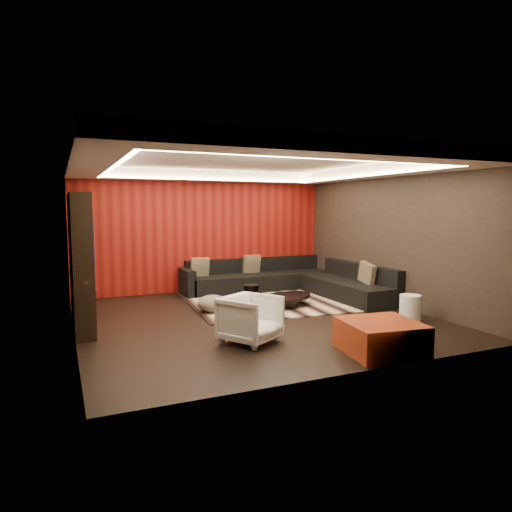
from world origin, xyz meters
name	(u,v)px	position (x,y,z in m)	size (l,w,h in m)	color
floor	(254,318)	(0.00, 0.00, -0.01)	(6.00, 6.00, 0.02)	black
ceiling	(254,159)	(0.00, 0.00, 2.81)	(6.00, 6.00, 0.02)	silver
wall_back	(204,232)	(0.00, 3.01, 1.40)	(6.00, 0.02, 2.80)	black
wall_left	(70,246)	(-3.01, 0.00, 1.40)	(0.02, 6.00, 2.80)	black
wall_right	(390,236)	(3.01, 0.00, 1.40)	(0.02, 6.00, 2.80)	black
red_feature_wall	(204,232)	(0.00, 2.97, 1.40)	(5.98, 0.05, 2.78)	#6B0C0A
soffit_back	(207,176)	(0.00, 2.70, 2.69)	(6.00, 0.60, 0.22)	silver
soffit_front	(343,147)	(0.00, -2.70, 2.69)	(6.00, 0.60, 0.22)	silver
soffit_left	(89,160)	(-2.70, 0.00, 2.69)	(0.60, 4.80, 0.22)	silver
soffit_right	(380,171)	(2.70, 0.00, 2.69)	(0.60, 4.80, 0.22)	silver
cove_back	(212,179)	(0.00, 2.36, 2.60)	(4.80, 0.08, 0.04)	#FFD899
cove_front	(328,158)	(0.00, -2.36, 2.60)	(4.80, 0.08, 0.04)	#FFD899
cove_left	(113,166)	(-2.36, 0.00, 2.60)	(0.08, 4.80, 0.04)	#FFD899
cove_right	(365,175)	(2.36, 0.00, 2.60)	(0.08, 4.80, 0.04)	#FFD899
tv_surround	(80,261)	(-2.85, 0.60, 1.10)	(0.30, 2.00, 2.20)	black
tv_screen	(90,239)	(-2.69, 0.60, 1.45)	(0.04, 1.30, 0.80)	black
tv_shelf	(92,284)	(-2.69, 0.60, 0.70)	(0.04, 1.60, 0.04)	black
rug	(284,300)	(1.20, 1.15, 0.01)	(4.00, 3.00, 0.02)	#C2AE8E
coffee_table	(286,301)	(0.94, 0.57, 0.13)	(1.27, 1.27, 0.21)	black
drum_stool	(251,294)	(0.43, 1.14, 0.21)	(0.32, 0.32, 0.38)	black
striped_pouf	(212,303)	(-0.55, 0.71, 0.18)	(0.57, 0.57, 0.32)	#BDAA92
white_side_table	(410,308)	(2.43, -1.27, 0.23)	(0.37, 0.37, 0.46)	white
orange_ottoman	(381,337)	(0.80, -2.50, 0.22)	(0.97, 0.97, 0.43)	maroon
armchair	(250,319)	(-0.64, -1.35, 0.35)	(0.74, 0.76, 0.69)	white
sectional_sofa	(291,282)	(1.73, 1.86, 0.26)	(3.65, 3.50, 0.75)	black
throw_pillows	(269,268)	(1.19, 1.90, 0.62)	(3.17, 2.78, 0.50)	tan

